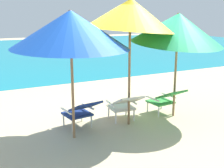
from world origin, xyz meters
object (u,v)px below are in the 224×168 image
at_px(lounge_chair_center, 124,104).
at_px(beach_umbrella_right, 178,28).
at_px(beach_umbrella_left, 71,29).
at_px(beach_umbrella_center, 130,14).
at_px(lounge_chair_right, 165,98).
at_px(lounge_chair_left, 81,110).

height_order(lounge_chair_center, beach_umbrella_right, beach_umbrella_right).
distance_m(beach_umbrella_left, beach_umbrella_center, 1.32).
bearing_deg(beach_umbrella_left, beach_umbrella_right, 2.86).
height_order(beach_umbrella_left, beach_umbrella_right, beach_umbrella_right).
bearing_deg(beach_umbrella_center, lounge_chair_center, 94.74).
bearing_deg(beach_umbrella_right, lounge_chair_center, 171.88).
xyz_separation_m(beach_umbrella_left, beach_umbrella_right, (2.50, 0.12, -0.04)).
relative_size(lounge_chair_right, beach_umbrella_right, 0.37).
relative_size(lounge_chair_left, beach_umbrella_left, 0.35).
distance_m(lounge_chair_right, beach_umbrella_center, 2.19).
xyz_separation_m(lounge_chair_center, lounge_chair_right, (1.07, -0.04, 0.00)).
distance_m(lounge_chair_left, beach_umbrella_right, 2.75).
relative_size(beach_umbrella_center, beach_umbrella_right, 1.11).
bearing_deg(lounge_chair_center, lounge_chair_right, -2.38).
height_order(lounge_chair_right, beach_umbrella_left, beach_umbrella_left).
bearing_deg(beach_umbrella_center, lounge_chair_left, 168.20).
xyz_separation_m(lounge_chair_left, beach_umbrella_center, (1.01, -0.21, 1.91)).
height_order(lounge_chair_center, beach_umbrella_center, beach_umbrella_center).
relative_size(lounge_chair_center, beach_umbrella_left, 0.34).
bearing_deg(lounge_chair_left, beach_umbrella_right, -5.58).
bearing_deg(beach_umbrella_left, lounge_chair_right, 6.17).
relative_size(beach_umbrella_left, beach_umbrella_right, 1.11).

